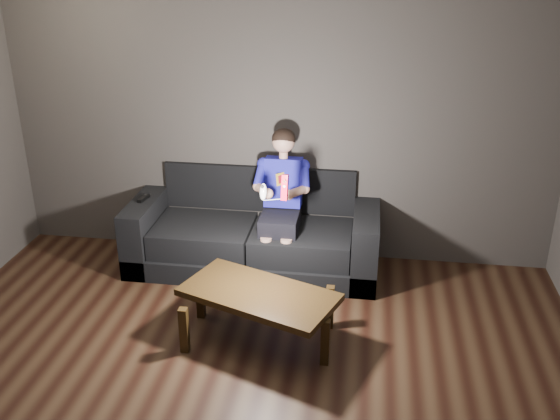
# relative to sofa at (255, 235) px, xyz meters

# --- Properties ---
(back_wall) EXTENTS (5.00, 0.04, 2.70)m
(back_wall) POSITION_rel_sofa_xyz_m (0.18, 0.28, 1.07)
(back_wall) COLOR #403A38
(back_wall) RESTS_ON ground
(sofa) EXTENTS (2.25, 0.97, 0.87)m
(sofa) POSITION_rel_sofa_xyz_m (0.00, 0.00, 0.00)
(sofa) COLOR black
(sofa) RESTS_ON floor
(child) EXTENTS (0.49, 0.61, 1.21)m
(child) POSITION_rel_sofa_xyz_m (0.26, -0.06, 0.47)
(child) COLOR black
(child) RESTS_ON sofa
(wii_remote_red) EXTENTS (0.06, 0.08, 0.21)m
(wii_remote_red) POSITION_rel_sofa_xyz_m (0.35, -0.52, 0.70)
(wii_remote_red) COLOR red
(wii_remote_red) RESTS_ON child
(nunchuk_white) EXTENTS (0.06, 0.09, 0.15)m
(nunchuk_white) POSITION_rel_sofa_xyz_m (0.17, -0.52, 0.65)
(nunchuk_white) COLOR white
(nunchuk_white) RESTS_ON child
(wii_remote_black) EXTENTS (0.07, 0.17, 0.03)m
(wii_remote_black) POSITION_rel_sofa_xyz_m (-1.01, -0.08, 0.34)
(wii_remote_black) COLOR black
(wii_remote_black) RESTS_ON sofa
(coffee_table) EXTENTS (1.26, 0.94, 0.41)m
(coffee_table) POSITION_rel_sofa_xyz_m (0.25, -1.19, 0.07)
(coffee_table) COLOR black
(coffee_table) RESTS_ON floor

